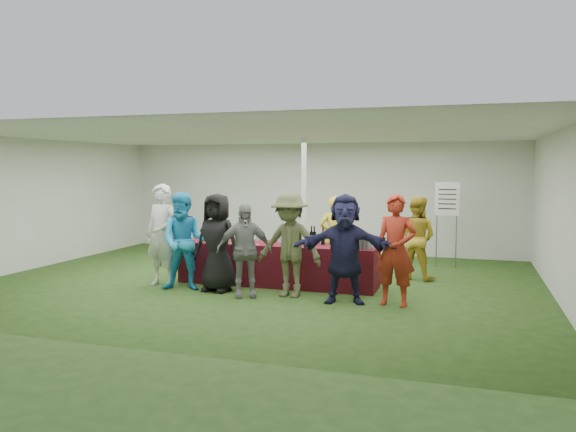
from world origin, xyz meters
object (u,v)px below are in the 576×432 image
(customer_4, at_px, (290,245))
(customer_3, at_px, (244,250))
(customer_1, at_px, (184,241))
(customer_2, at_px, (217,242))
(wine_list_sign, at_px, (447,205))
(customer_5, at_px, (345,249))
(staff_back, at_px, (416,238))
(customer_6, at_px, (396,250))
(customer_0, at_px, (162,235))
(dump_bucket, at_px, (365,244))
(staff_pourer, at_px, (334,237))
(serving_table, at_px, (277,264))

(customer_4, bearing_deg, customer_3, -154.85)
(customer_1, distance_m, customer_2, 0.58)
(wine_list_sign, xyz_separation_m, customer_5, (-1.39, -3.70, -0.46))
(staff_back, distance_m, customer_6, 2.19)
(staff_back, relative_size, customer_2, 0.94)
(customer_0, height_order, customer_4, customer_0)
(dump_bucket, distance_m, customer_3, 2.02)
(wine_list_sign, xyz_separation_m, customer_0, (-4.75, -3.46, -0.41))
(staff_pourer, relative_size, customer_1, 0.93)
(staff_back, relative_size, customer_1, 0.94)
(dump_bucket, height_order, customer_6, customer_6)
(staff_pourer, relative_size, customer_2, 0.94)
(staff_pourer, relative_size, customer_6, 0.92)
(customer_3, bearing_deg, customer_6, -21.21)
(customer_6, bearing_deg, customer_2, -176.15)
(dump_bucket, relative_size, customer_5, 0.14)
(serving_table, xyz_separation_m, customer_5, (1.44, -0.96, 0.48))
(dump_bucket, xyz_separation_m, customer_5, (-0.18, -0.74, 0.01))
(dump_bucket, xyz_separation_m, customer_3, (-1.83, -0.85, -0.07))
(customer_3, bearing_deg, staff_pourer, 36.33)
(serving_table, height_order, customer_5, customer_5)
(customer_4, bearing_deg, customer_5, -1.14)
(dump_bucket, xyz_separation_m, customer_6, (0.59, -0.67, 0.02))
(serving_table, xyz_separation_m, dump_bucket, (1.62, -0.22, 0.46))
(serving_table, height_order, staff_pourer, staff_pourer)
(wine_list_sign, relative_size, customer_3, 1.17)
(wine_list_sign, distance_m, customer_5, 3.98)
(customer_4, relative_size, customer_5, 1.00)
(customer_3, bearing_deg, customer_2, 131.50)
(staff_back, height_order, customer_5, customer_5)
(customer_0, bearing_deg, wine_list_sign, 44.88)
(serving_table, distance_m, staff_pourer, 1.29)
(customer_2, relative_size, customer_3, 1.09)
(customer_4, bearing_deg, dump_bucket, 35.09)
(serving_table, distance_m, customer_0, 2.12)
(customer_0, bearing_deg, serving_table, 29.47)
(serving_table, relative_size, customer_5, 2.11)
(customer_4, relative_size, customer_6, 1.00)
(customer_0, bearing_deg, staff_pourer, 38.85)
(staff_pourer, relative_size, customer_4, 0.92)
(staff_back, xyz_separation_m, customer_2, (-3.14, -2.09, 0.05))
(customer_2, distance_m, customer_6, 3.02)
(customer_0, height_order, customer_6, customer_0)
(customer_5, bearing_deg, staff_back, 57.78)
(dump_bucket, relative_size, staff_pourer, 0.16)
(dump_bucket, xyz_separation_m, staff_back, (0.71, 1.51, -0.05))
(serving_table, bearing_deg, wine_list_sign, 44.09)
(staff_back, distance_m, customer_2, 3.77)
(customer_0, bearing_deg, customer_6, 6.43)
(customer_0, distance_m, customer_2, 1.12)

